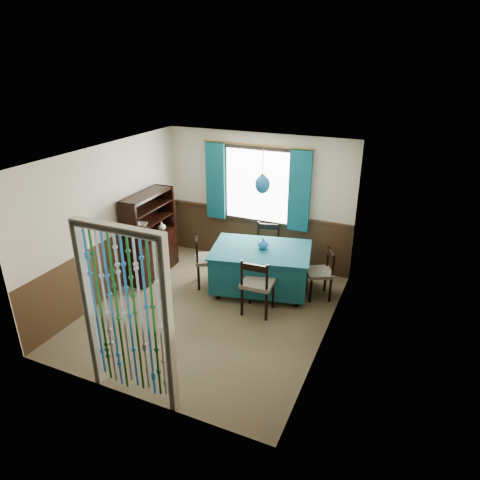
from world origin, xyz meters
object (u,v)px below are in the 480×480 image
at_px(pendant_lamp, 262,184).
at_px(bowl_shelf, 142,225).
at_px(sideboard, 151,247).
at_px(vase_table, 263,243).
at_px(chair_left, 206,259).
at_px(chair_right, 321,273).
at_px(chair_near, 257,284).
at_px(chair_far, 267,247).
at_px(vase_sideboard, 162,225).
at_px(dining_table, 261,267).

relative_size(pendant_lamp, bowl_shelf, 3.59).
bearing_deg(sideboard, vase_table, 6.19).
distance_m(chair_left, vase_table, 1.05).
bearing_deg(pendant_lamp, chair_right, 11.71).
bearing_deg(vase_table, sideboard, -172.45).
bearing_deg(vase_table, bowl_shelf, -164.88).
xyz_separation_m(chair_right, pendant_lamp, (-0.98, -0.20, 1.44)).
bearing_deg(chair_near, pendant_lamp, 103.73).
xyz_separation_m(chair_far, chair_left, (-0.78, -0.90, 0.00)).
height_order(sideboard, vase_sideboard, sideboard).
bearing_deg(bowl_shelf, sideboard, 102.51).
bearing_deg(vase_table, chair_right, 9.46).
bearing_deg(vase_table, dining_table, -111.59).
bearing_deg(chair_near, dining_table, 103.73).
bearing_deg(vase_table, pendant_lamp, -111.59).
xyz_separation_m(chair_left, chair_right, (1.92, 0.39, -0.04)).
height_order(chair_left, vase_table, vase_table).
distance_m(sideboard, bowl_shelf, 0.60).
bearing_deg(vase_sideboard, chair_right, 2.43).
xyz_separation_m(dining_table, vase_table, (0.02, 0.04, 0.42)).
bearing_deg(chair_left, chair_far, 109.41).
bearing_deg(dining_table, sideboard, 173.79).
xyz_separation_m(chair_left, vase_sideboard, (-1.06, 0.26, 0.37)).
xyz_separation_m(chair_far, pendant_lamp, (0.16, -0.72, 1.40)).
bearing_deg(chair_far, chair_left, 37.07).
relative_size(dining_table, pendant_lamp, 2.43).
bearing_deg(chair_right, pendant_lamp, 74.67).
bearing_deg(sideboard, chair_left, 1.12).
bearing_deg(sideboard, pendant_lamp, 5.07).
height_order(dining_table, vase_sideboard, vase_sideboard).
height_order(chair_far, bowl_shelf, bowl_shelf).
bearing_deg(pendant_lamp, chair_far, 102.52).
bearing_deg(chair_right, vase_sideboard, 65.39).
height_order(chair_left, pendant_lamp, pendant_lamp).
height_order(chair_far, pendant_lamp, pendant_lamp).
xyz_separation_m(pendant_lamp, vase_sideboard, (-1.99, 0.08, -1.03)).
xyz_separation_m(sideboard, vase_sideboard, (0.06, 0.31, 0.31)).
xyz_separation_m(dining_table, chair_far, (-0.16, 0.72, 0.04)).
bearing_deg(chair_near, bowl_shelf, 172.30).
xyz_separation_m(dining_table, chair_left, (-0.94, -0.18, 0.04)).
height_order(chair_right, bowl_shelf, bowl_shelf).
relative_size(dining_table, vase_table, 10.51).
bearing_deg(chair_right, sideboard, 71.12).
bearing_deg(bowl_shelf, dining_table, 14.09).
distance_m(dining_table, chair_near, 0.70).
bearing_deg(pendant_lamp, chair_left, -168.94).
bearing_deg(vase_sideboard, chair_far, 19.32).
distance_m(dining_table, chair_far, 0.74).
xyz_separation_m(chair_left, bowl_shelf, (-1.06, -0.32, 0.60)).
xyz_separation_m(chair_near, vase_table, (-0.19, 0.71, 0.36)).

